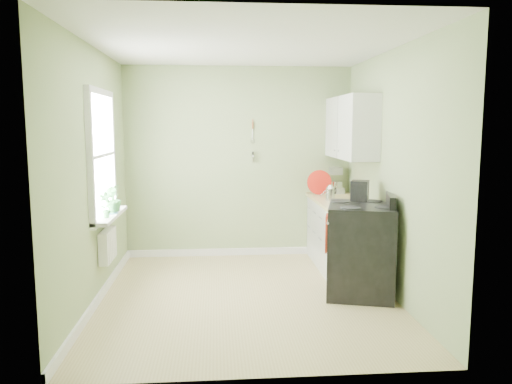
{
  "coord_description": "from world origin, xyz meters",
  "views": [
    {
      "loc": [
        -0.33,
        -5.3,
        1.88
      ],
      "look_at": [
        0.15,
        0.55,
        1.09
      ],
      "focal_mm": 35.0,
      "sensor_mm": 36.0,
      "label": 1
    }
  ],
  "objects": [
    {
      "name": "floor",
      "position": [
        0.0,
        0.0,
        -0.01
      ],
      "size": [
        3.2,
        3.6,
        0.02
      ],
      "primitive_type": "cube",
      "color": "tan",
      "rests_on": "ground"
    },
    {
      "name": "countertop",
      "position": [
        1.29,
        1.0,
        0.89
      ],
      "size": [
        0.64,
        1.6,
        0.04
      ],
      "primitive_type": "cube",
      "color": "#D6C483",
      "rests_on": "base_cabinets"
    },
    {
      "name": "window_sill",
      "position": [
        -1.51,
        0.3,
        0.88
      ],
      "size": [
        0.18,
        1.14,
        0.04
      ],
      "primitive_type": "cube",
      "color": "white",
      "rests_on": "wall_left"
    },
    {
      "name": "wall_utensils",
      "position": [
        0.2,
        1.78,
        1.56
      ],
      "size": [
        0.02,
        0.14,
        0.58
      ],
      "color": "#D6C483",
      "rests_on": "wall_back"
    },
    {
      "name": "ceiling",
      "position": [
        0.0,
        0.0,
        2.71
      ],
      "size": [
        3.2,
        3.6,
        0.02
      ],
      "primitive_type": "cube",
      "color": "white",
      "rests_on": "wall_back"
    },
    {
      "name": "wall_back",
      "position": [
        0.0,
        1.81,
        1.35
      ],
      "size": [
        3.2,
        0.02,
        2.7
      ],
      "primitive_type": "cube",
      "color": "#94A671",
      "rests_on": "floor"
    },
    {
      "name": "red_tray",
      "position": [
        1.12,
        1.56,
        1.08
      ],
      "size": [
        0.35,
        0.07,
        0.34
      ],
      "primitive_type": "cylinder",
      "rotation": [
        1.45,
        0.0,
        -0.02
      ],
      "color": "#B61C11",
      "rests_on": "countertop"
    },
    {
      "name": "base_cabinets",
      "position": [
        1.3,
        1.0,
        0.43
      ],
      "size": [
        0.6,
        1.6,
        0.87
      ],
      "primitive_type": "cube",
      "color": "white",
      "rests_on": "floor"
    },
    {
      "name": "radiator",
      "position": [
        -1.54,
        0.25,
        0.55
      ],
      "size": [
        0.12,
        0.5,
        0.35
      ],
      "primitive_type": "cube",
      "color": "white",
      "rests_on": "wall_left"
    },
    {
      "name": "plant_a",
      "position": [
        -1.5,
        0.04,
        1.04
      ],
      "size": [
        0.17,
        0.14,
        0.28
      ],
      "primitive_type": "imported",
      "rotation": [
        0.0,
        0.0,
        0.3
      ],
      "color": "#357939",
      "rests_on": "window_sill"
    },
    {
      "name": "stove",
      "position": [
        1.28,
        0.02,
        0.51
      ],
      "size": [
        0.92,
        0.98,
        1.14
      ],
      "color": "black",
      "rests_on": "floor"
    },
    {
      "name": "wall_right",
      "position": [
        1.61,
        0.0,
        1.35
      ],
      "size": [
        0.02,
        3.6,
        2.7
      ],
      "primitive_type": "cube",
      "color": "#94A671",
      "rests_on": "floor"
    },
    {
      "name": "plant_c",
      "position": [
        -1.5,
        0.46,
        1.05
      ],
      "size": [
        0.23,
        0.23,
        0.31
      ],
      "primitive_type": "imported",
      "rotation": [
        0.0,
        0.0,
        4.28
      ],
      "color": "#357939",
      "rests_on": "window_sill"
    },
    {
      "name": "jar",
      "position": [
        1.15,
        0.3,
        0.95
      ],
      "size": [
        0.08,
        0.08,
        0.08
      ],
      "color": "beige",
      "rests_on": "countertop"
    },
    {
      "name": "window",
      "position": [
        -1.58,
        0.3,
        1.55
      ],
      "size": [
        0.06,
        1.14,
        1.44
      ],
      "color": "white",
      "rests_on": "wall_left"
    },
    {
      "name": "stand_mixer",
      "position": [
        1.38,
        1.74,
        1.09
      ],
      "size": [
        0.22,
        0.36,
        0.42
      ],
      "color": "#B2B2B7",
      "rests_on": "countertop"
    },
    {
      "name": "plant_b",
      "position": [
        -1.5,
        0.34,
        1.05
      ],
      "size": [
        0.21,
        0.2,
        0.29
      ],
      "primitive_type": "imported",
      "rotation": [
        0.0,
        0.0,
        2.49
      ],
      "color": "#357939",
      "rests_on": "window_sill"
    },
    {
      "name": "upper_cabinets",
      "position": [
        1.43,
        1.1,
        1.85
      ],
      "size": [
        0.35,
        1.4,
        0.8
      ],
      "primitive_type": "cube",
      "color": "white",
      "rests_on": "wall_right"
    },
    {
      "name": "wall_left",
      "position": [
        -1.61,
        0.0,
        1.35
      ],
      "size": [
        0.02,
        3.6,
        2.7
      ],
      "primitive_type": "cube",
      "color": "#94A671",
      "rests_on": "floor"
    },
    {
      "name": "kettle",
      "position": [
        1.15,
        0.99,
        1.01
      ],
      "size": [
        0.2,
        0.12,
        0.2
      ],
      "color": "silver",
      "rests_on": "countertop"
    },
    {
      "name": "coffee_maker",
      "position": [
        1.33,
        0.3,
        1.07
      ],
      "size": [
        0.26,
        0.27,
        0.33
      ],
      "color": "black",
      "rests_on": "countertop"
    }
  ]
}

